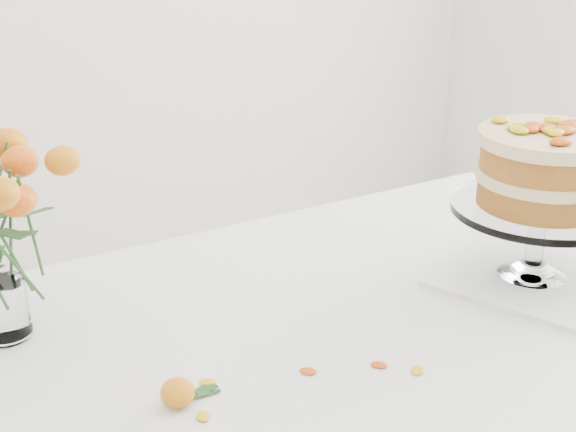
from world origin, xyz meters
TOP-DOWN VIEW (x-y plane):
  - table at (0.00, 0.00)m, footprint 1.43×0.93m
  - napkin at (0.40, -0.05)m, footprint 0.40×0.40m
  - cake_stand at (0.40, -0.05)m, footprint 0.31×0.31m
  - loose_rose_near at (-0.32, -0.08)m, footprint 0.09×0.05m
  - stray_petal_a at (-0.12, -0.10)m, footprint 0.03×0.02m
  - stray_petal_b at (-0.02, -0.14)m, footprint 0.03×0.02m
  - stray_petal_c at (0.02, -0.18)m, footprint 0.03×0.02m
  - stray_petal_d at (-0.26, -0.05)m, footprint 0.03×0.02m
  - stray_petal_e at (-0.30, -0.12)m, footprint 0.03×0.02m

SIDE VIEW (x-z plane):
  - table at x=0.00m, z-range 0.30..1.05m
  - stray_petal_a at x=-0.12m, z-range 0.76..0.76m
  - stray_petal_b at x=-0.02m, z-range 0.76..0.76m
  - stray_petal_c at x=0.02m, z-range 0.76..0.76m
  - stray_petal_d at x=-0.26m, z-range 0.76..0.76m
  - stray_petal_e at x=-0.30m, z-range 0.76..0.76m
  - napkin at x=0.40m, z-range 0.76..0.77m
  - loose_rose_near at x=-0.32m, z-range 0.76..0.80m
  - cake_stand at x=0.40m, z-range 0.81..1.09m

